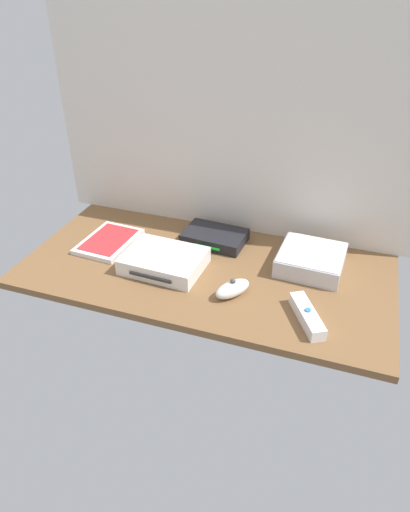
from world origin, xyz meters
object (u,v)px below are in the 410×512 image
at_px(game_case, 109,241).
at_px(remote_wand, 307,316).
at_px(game_console, 164,261).
at_px(network_router, 215,237).
at_px(mini_computer, 311,260).
at_px(remote_nunchuk, 233,289).

bearing_deg(game_case, remote_wand, -11.17).
distance_m(game_console, remote_wand, 0.41).
distance_m(network_router, remote_wand, 0.41).
distance_m(game_console, network_router, 0.20).
bearing_deg(game_console, mini_computer, 21.71).
xyz_separation_m(network_router, remote_wand, (0.31, -0.27, -0.00)).
bearing_deg(remote_nunchuk, remote_wand, 24.63).
relative_size(network_router, remote_wand, 1.28).
height_order(network_router, remote_wand, same).
height_order(mini_computer, remote_wand, mini_computer).
xyz_separation_m(mini_computer, game_case, (-0.58, -0.07, -0.02)).
bearing_deg(game_console, game_case, 165.58).
bearing_deg(game_case, network_router, 24.12).
bearing_deg(mini_computer, network_router, 171.26).
distance_m(game_case, remote_wand, 0.63).
height_order(mini_computer, remote_nunchuk, mini_computer).
distance_m(game_console, remote_nunchuk, 0.22).
height_order(game_case, network_router, network_router).
xyz_separation_m(game_console, mini_computer, (0.38, 0.13, 0.00)).
height_order(game_console, network_router, game_console).
height_order(game_console, remote_nunchuk, remote_nunchuk).
bearing_deg(network_router, game_console, -112.61).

